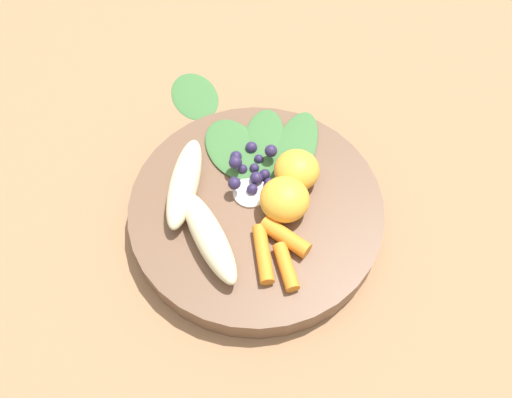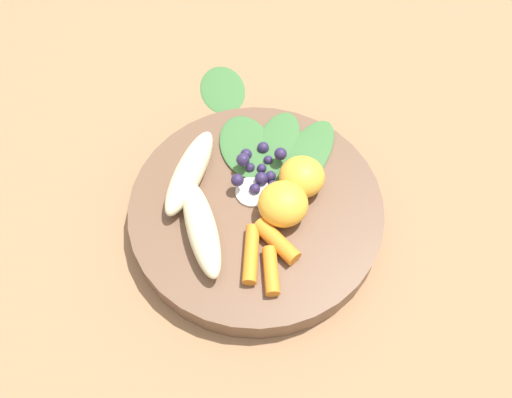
{
  "view_description": "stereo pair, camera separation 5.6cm",
  "coord_description": "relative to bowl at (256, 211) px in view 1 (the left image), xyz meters",
  "views": [
    {
      "loc": [
        -0.16,
        0.25,
        0.52
      ],
      "look_at": [
        0.0,
        0.0,
        0.04
      ],
      "focal_mm": 37.08,
      "sensor_mm": 36.0,
      "label": 1
    },
    {
      "loc": [
        -0.2,
        0.22,
        0.52
      ],
      "look_at": [
        0.0,
        0.0,
        0.04
      ],
      "focal_mm": 37.08,
      "sensor_mm": 36.0,
      "label": 2
    }
  ],
  "objects": [
    {
      "name": "carrot_mid_left",
      "position": [
        -0.07,
        0.05,
        0.02
      ],
      "size": [
        0.05,
        0.04,
        0.01
      ],
      "primitive_type": "cylinder",
      "rotation": [
        0.0,
        1.57,
        2.39
      ],
      "color": "orange",
      "rests_on": "bowl"
    },
    {
      "name": "carrot_front",
      "position": [
        -0.04,
        0.05,
        0.02
      ],
      "size": [
        0.05,
        0.06,
        0.01
      ],
      "primitive_type": "cylinder",
      "rotation": [
        0.0,
        1.57,
        2.27
      ],
      "color": "orange",
      "rests_on": "bowl"
    },
    {
      "name": "coconut_shred_patch",
      "position": [
        0.01,
        -0.01,
        0.02
      ],
      "size": [
        0.04,
        0.04,
        0.0
      ],
      "primitive_type": "cylinder",
      "color": "white",
      "rests_on": "bowl"
    },
    {
      "name": "kale_leaf_stray",
      "position": [
        0.17,
        -0.11,
        -0.01
      ],
      "size": [
        0.1,
        0.1,
        0.01
      ],
      "primitive_type": "ellipsoid",
      "rotation": [
        0.0,
        0.0,
        5.65
      ],
      "color": "#3D7038",
      "rests_on": "ground_plane"
    },
    {
      "name": "banana_peeled_right",
      "position": [
        0.07,
        0.03,
        0.03
      ],
      "size": [
        0.08,
        0.12,
        0.03
      ],
      "primitive_type": "ellipsoid",
      "rotation": [
        0.0,
        0.0,
        2.0
      ],
      "color": "beige",
      "rests_on": "bowl"
    },
    {
      "name": "blueberry_pile",
      "position": [
        0.02,
        -0.03,
        0.03
      ],
      "size": [
        0.07,
        0.07,
        0.03
      ],
      "color": "#2D234C",
      "rests_on": "bowl"
    },
    {
      "name": "bowl",
      "position": [
        0.0,
        0.0,
        0.0
      ],
      "size": [
        0.28,
        0.28,
        0.03
      ],
      "primitive_type": "cylinder",
      "color": "brown",
      "rests_on": "ground_plane"
    },
    {
      "name": "orange_segment_far",
      "position": [
        -0.03,
        -0.01,
        0.04
      ],
      "size": [
        0.05,
        0.05,
        0.04
      ],
      "primitive_type": "ellipsoid",
      "color": "#F4A833",
      "rests_on": "bowl"
    },
    {
      "name": "kale_leaf_left",
      "position": [
        -0.0,
        -0.08,
        0.02
      ],
      "size": [
        0.08,
        0.14,
        0.01
      ],
      "primitive_type": "ellipsoid",
      "rotation": [
        0.0,
        0.0,
        4.97
      ],
      "color": "#3D7038",
      "rests_on": "bowl"
    },
    {
      "name": "orange_segment_near",
      "position": [
        -0.02,
        -0.05,
        0.03
      ],
      "size": [
        0.05,
        0.05,
        0.04
      ],
      "primitive_type": "ellipsoid",
      "color": "#F4A833",
      "rests_on": "bowl"
    },
    {
      "name": "kale_leaf_right",
      "position": [
        0.04,
        -0.08,
        0.02
      ],
      "size": [
        0.08,
        0.11,
        0.01
      ],
      "primitive_type": "ellipsoid",
      "rotation": [
        0.0,
        0.0,
        5.14
      ],
      "color": "#3D7038",
      "rests_on": "bowl"
    },
    {
      "name": "ground_plane",
      "position": [
        0.0,
        0.0,
        -0.02
      ],
      "size": [
        2.4,
        2.4,
        0.0
      ],
      "primitive_type": "plane",
      "color": "#99704C"
    },
    {
      "name": "banana_peeled_left",
      "position": [
        0.01,
        0.07,
        0.03
      ],
      "size": [
        0.11,
        0.09,
        0.03
      ],
      "primitive_type": "ellipsoid",
      "rotation": [
        0.0,
        0.0,
        2.6
      ],
      "color": "beige",
      "rests_on": "bowl"
    },
    {
      "name": "kale_leaf_rear",
      "position": [
        0.06,
        -0.05,
        0.02
      ],
      "size": [
        0.11,
        0.1,
        0.01
      ],
      "primitive_type": "ellipsoid",
      "rotation": [
        0.0,
        0.0,
        5.75
      ],
      "color": "#3D7038",
      "rests_on": "bowl"
    },
    {
      "name": "carrot_mid_right",
      "position": [
        -0.05,
        0.02,
        0.02
      ],
      "size": [
        0.06,
        0.02,
        0.02
      ],
      "primitive_type": "cylinder",
      "rotation": [
        0.0,
        1.57,
        3.05
      ],
      "color": "orange",
      "rests_on": "bowl"
    }
  ]
}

